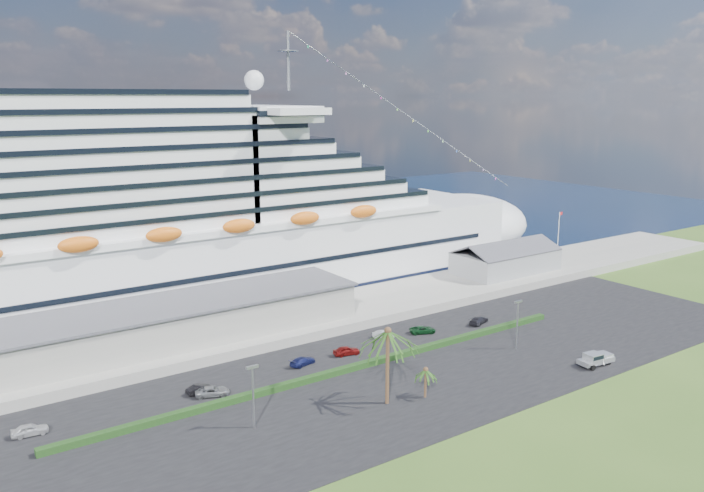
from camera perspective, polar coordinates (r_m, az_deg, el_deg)
ground at (r=98.82m, az=9.08°, el=-12.22°), size 420.00×420.00×0.00m
asphalt_lot at (r=106.25m, az=4.90°, el=-10.27°), size 140.00×38.00×0.12m
wharf at (r=128.10m, az=-3.46°, el=-5.84°), size 240.00×20.00×1.80m
water at (r=208.07m, az=-16.55°, el=0.51°), size 420.00×160.00×0.02m
cruise_ship at (r=136.75m, az=-16.61°, el=1.66°), size 191.00×38.00×54.00m
terminal_building at (r=116.43m, az=-14.08°, el=-5.96°), size 61.00×15.00×6.30m
port_shed at (r=159.48m, az=12.65°, el=-1.17°), size 24.00×12.31×7.37m
flagpole at (r=172.20m, az=16.78°, el=0.91°), size 1.08×0.16×12.00m
hedge at (r=105.23m, az=-0.27°, el=-10.15°), size 88.00×1.10×0.90m
lamp_post_left at (r=87.65m, az=-8.23°, el=-11.67°), size 1.60×0.35×8.27m
lamp_post_right at (r=115.67m, az=13.60°, el=-5.88°), size 1.60×0.35×8.27m
palm_tall at (r=91.98m, az=2.99°, el=-7.78°), size 8.82×8.82×11.13m
palm_short at (r=96.21m, az=6.14°, el=-10.45°), size 3.53×3.53×4.56m
parked_car_0 at (r=95.54m, az=-25.21°, el=-13.65°), size 4.44×2.19×1.45m
parked_car_1 at (r=100.30m, az=-12.56°, el=-11.53°), size 3.90×1.61×1.26m
parked_car_2 at (r=99.15m, az=-11.54°, el=-11.75°), size 5.19×3.73×1.31m
parked_car_3 at (r=107.76m, az=-4.14°, el=-9.52°), size 4.74×2.75×1.29m
parked_car_4 at (r=111.38m, az=-0.46°, el=-8.69°), size 4.59×2.68×1.47m
parked_car_5 at (r=119.11m, az=2.62°, el=-7.34°), size 3.95×2.70×1.23m
parked_car_6 at (r=121.78m, az=5.90°, el=-6.94°), size 5.05×3.69×1.28m
parked_car_7 at (r=128.11m, az=10.48°, el=-6.07°), size 5.22×3.45×1.40m
pickup_truck at (r=113.53m, az=19.59°, el=-8.79°), size 6.26×2.87×2.13m
boat_trailer at (r=114.31m, az=19.81°, el=-8.67°), size 6.22×4.50×1.73m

